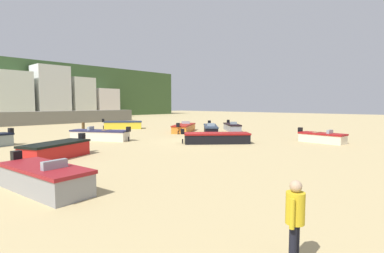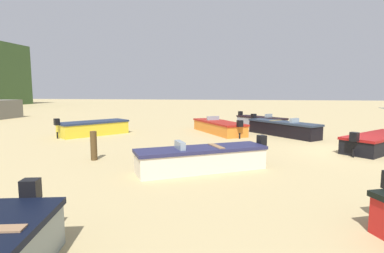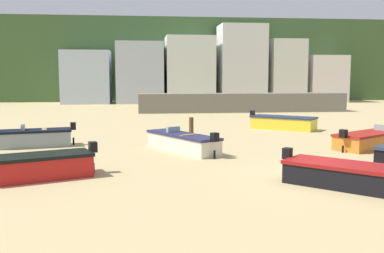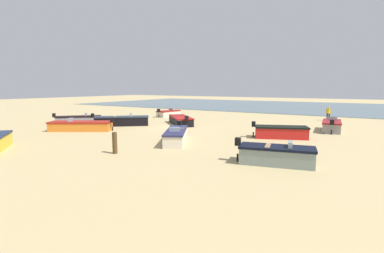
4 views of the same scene
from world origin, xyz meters
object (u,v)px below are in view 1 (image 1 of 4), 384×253
Objects in this scene: boat_black_5 at (216,138)px; boat_cream_8 at (322,138)px; boat_red_6 at (56,150)px; beach_walker_foreground at (295,216)px; boat_yellow_0 at (123,125)px; boat_orange_3 at (184,128)px; boat_cream_2 at (100,135)px; boat_grey_9 at (45,178)px; boat_black_4 at (210,130)px; mooring_post_near_water at (83,129)px; boat_grey_1 at (232,127)px.

boat_black_5 is 1.27× the size of boat_cream_8.
boat_red_6 is 2.54× the size of beach_walker_foreground.
boat_yellow_0 reaches higher than boat_orange_3.
boat_grey_9 reaches higher than boat_cream_2.
boat_cream_2 is 1.32× the size of boat_cream_8.
boat_black_4 is (-0.67, -4.21, 0.07)m from boat_orange_3.
boat_red_6 is at bearing -123.48° from mooring_post_near_water.
boat_cream_2 is 1.19× the size of boat_red_6.
boat_grey_9 is at bearing -1.77° from boat_cream_8.
boat_red_6 is at bearing -121.90° from boat_grey_9.
boat_red_6 is at bearing 74.59° from beach_walker_foreground.
mooring_post_near_water reaches higher than boat_cream_8.
beach_walker_foreground reaches higher than boat_grey_1.
boat_grey_9 is (-19.51, 2.76, 0.06)m from boat_cream_8.
boat_grey_1 is (6.75, -11.34, -0.06)m from boat_yellow_0.
boat_grey_1 is 5.52m from boat_orange_3.
mooring_post_near_water is (0.96, 4.75, 0.17)m from boat_cream_2.
boat_cream_2 is 0.92× the size of boat_orange_3.
boat_red_6 is at bearing 50.62° from boat_grey_1.
boat_orange_3 is (2.23, -8.18, -0.05)m from boat_yellow_0.
boat_grey_1 is 0.87× the size of boat_black_4.
beach_walker_foreground is (-17.33, -19.54, 0.53)m from boat_orange_3.
boat_black_4 is at bearing -164.75° from boat_grey_9.
boat_orange_3 is 9.60m from boat_black_5.
mooring_post_near_water is at bearing -148.88° from boat_orange_3.
boat_cream_8 is 0.86× the size of boat_grey_9.
boat_cream_8 is 19.70m from boat_grey_9.
boat_yellow_0 is at bearing -34.14° from boat_black_4.
boat_grey_1 is 20.47m from boat_red_6.
boat_red_6 is 12.18m from mooring_post_near_water.
boat_orange_3 is at bearing -92.84° from boat_red_6.
boat_orange_3 is 1.13× the size of boat_black_5.
boat_yellow_0 is at bearing -145.58° from boat_black_5.
boat_yellow_0 reaches higher than boat_red_6.
beach_walker_foreground reaches higher than boat_orange_3.
boat_grey_1 is 0.94× the size of boat_grey_9.
boat_black_4 is 9.99m from boat_cream_8.
boat_cream_2 is (-14.58, 3.08, 0.04)m from boat_grey_1.
boat_grey_1 is at bearing 161.98° from boat_black_5.
boat_black_4 is at bearing -46.48° from mooring_post_near_water.
boat_black_5 is (-4.27, -4.02, -0.08)m from boat_black_4.
boat_black_5 is at bearing -72.12° from mooring_post_near_water.
mooring_post_near_water is 25.58m from beach_walker_foreground.
boat_orange_3 is 1.29× the size of boat_red_6.
boat_cream_8 is (5.84, -5.84, -0.01)m from boat_black_5.
boat_black_5 is 1.09× the size of boat_grey_9.
boat_cream_8 is at bearing -139.16° from boat_red_6.
boat_black_4 reaches higher than boat_cream_8.
boat_yellow_0 is at bearing 27.02° from mooring_post_near_water.
boat_yellow_0 is 2.79× the size of beach_walker_foreground.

